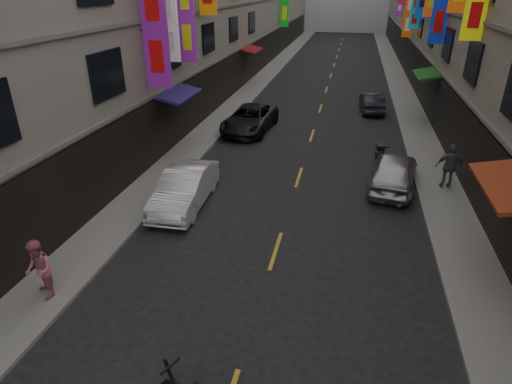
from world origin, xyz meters
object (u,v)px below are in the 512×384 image
at_px(car_left_mid, 185,188).
at_px(car_right_mid, 394,171).
at_px(car_left_far, 250,119).
at_px(scooter_far_right, 380,155).
at_px(pedestrian_rfar, 450,166).
at_px(car_right_far, 372,102).
at_px(pedestrian_lfar, 39,270).

bearing_deg(car_left_mid, car_right_mid, 21.20).
xyz_separation_m(car_left_mid, car_left_far, (0.33, 9.69, -0.02)).
bearing_deg(scooter_far_right, pedestrian_rfar, 129.34).
relative_size(car_left_mid, car_left_far, 0.87).
distance_m(car_right_far, pedestrian_lfar, 23.51).
bearing_deg(pedestrian_lfar, car_right_far, 109.34).
distance_m(car_left_mid, car_right_far, 17.22).
relative_size(scooter_far_right, pedestrian_lfar, 1.03).
height_order(car_left_far, car_right_mid, car_right_mid).
xyz_separation_m(car_right_mid, pedestrian_rfar, (2.19, 0.21, 0.33)).
bearing_deg(pedestrian_rfar, scooter_far_right, -44.45).
height_order(car_left_far, car_right_far, car_left_far).
bearing_deg(car_left_mid, pedestrian_rfar, 17.67).
bearing_deg(pedestrian_rfar, pedestrian_lfar, 38.15).
bearing_deg(car_right_far, pedestrian_rfar, 97.99).
distance_m(car_right_mid, car_right_far, 12.16).
height_order(scooter_far_right, car_left_far, car_left_far).
bearing_deg(pedestrian_lfar, car_left_mid, 116.24).
bearing_deg(scooter_far_right, pedestrian_lfar, 45.30).
distance_m(scooter_far_right, car_right_mid, 2.72).
bearing_deg(pedestrian_rfar, car_right_mid, 4.43).
relative_size(car_right_mid, pedestrian_lfar, 2.52).
bearing_deg(scooter_far_right, car_right_far, -96.11).
xyz_separation_m(car_right_far, pedestrian_rfar, (2.79, -11.93, 0.44)).
xyz_separation_m(car_left_far, car_right_far, (7.07, 5.86, -0.08)).
relative_size(car_left_mid, car_right_mid, 1.02).
xyz_separation_m(car_left_mid, car_right_far, (7.40, 15.55, -0.10)).
relative_size(car_left_mid, car_right_far, 1.16).
distance_m(car_right_mid, pedestrian_lfar, 13.63).
xyz_separation_m(car_left_mid, pedestrian_lfar, (-1.75, -6.10, 0.25)).
height_order(car_left_mid, pedestrian_rfar, pedestrian_rfar).
xyz_separation_m(car_left_far, pedestrian_rfar, (9.85, -6.07, 0.36)).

